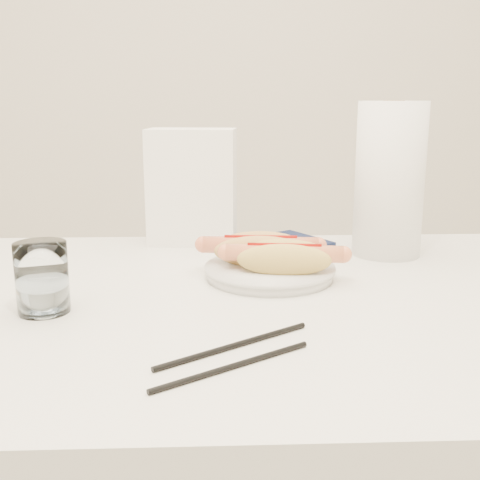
{
  "coord_description": "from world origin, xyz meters",
  "views": [
    {
      "loc": [
        0.02,
        -0.85,
        1.04
      ],
      "look_at": [
        0.05,
        0.07,
        0.82
      ],
      "focal_mm": 44.41,
      "sensor_mm": 36.0,
      "label": 1
    }
  ],
  "objects_px": {
    "hotdog_left": "(260,250)",
    "water_glass": "(42,278)",
    "paper_towel_roll": "(389,180)",
    "hotdog_right": "(284,258)",
    "table": "(207,333)",
    "napkin_box": "(192,187)",
    "plate": "(270,273)"
  },
  "relations": [
    {
      "from": "water_glass",
      "to": "hotdog_left",
      "type": "bearing_deg",
      "value": 28.81
    },
    {
      "from": "plate",
      "to": "hotdog_left",
      "type": "bearing_deg",
      "value": 118.79
    },
    {
      "from": "table",
      "to": "plate",
      "type": "height_order",
      "value": "plate"
    },
    {
      "from": "hotdog_right",
      "to": "table",
      "type": "bearing_deg",
      "value": -147.07
    },
    {
      "from": "hotdog_left",
      "to": "water_glass",
      "type": "bearing_deg",
      "value": -146.56
    },
    {
      "from": "water_glass",
      "to": "napkin_box",
      "type": "xyz_separation_m",
      "value": [
        0.19,
        0.41,
        0.07
      ]
    },
    {
      "from": "hotdog_left",
      "to": "paper_towel_roll",
      "type": "bearing_deg",
      "value": 30.93
    },
    {
      "from": "water_glass",
      "to": "paper_towel_roll",
      "type": "distance_m",
      "value": 0.64
    },
    {
      "from": "hotdog_left",
      "to": "water_glass",
      "type": "height_order",
      "value": "water_glass"
    },
    {
      "from": "hotdog_left",
      "to": "hotdog_right",
      "type": "bearing_deg",
      "value": -51.96
    },
    {
      "from": "table",
      "to": "hotdog_left",
      "type": "xyz_separation_m",
      "value": [
        0.09,
        0.11,
        0.1
      ]
    },
    {
      "from": "plate",
      "to": "napkin_box",
      "type": "xyz_separation_m",
      "value": [
        -0.14,
        0.26,
        0.11
      ]
    },
    {
      "from": "hotdog_right",
      "to": "napkin_box",
      "type": "distance_m",
      "value": 0.33
    },
    {
      "from": "table",
      "to": "plate",
      "type": "xyz_separation_m",
      "value": [
        0.1,
        0.09,
        0.07
      ]
    },
    {
      "from": "table",
      "to": "water_glass",
      "type": "distance_m",
      "value": 0.26
    },
    {
      "from": "plate",
      "to": "hotdog_left",
      "type": "relative_size",
      "value": 1.07
    },
    {
      "from": "table",
      "to": "hotdog_right",
      "type": "xyz_separation_m",
      "value": [
        0.12,
        0.06,
        0.1
      ]
    },
    {
      "from": "plate",
      "to": "napkin_box",
      "type": "bearing_deg",
      "value": 117.89
    },
    {
      "from": "water_glass",
      "to": "napkin_box",
      "type": "relative_size",
      "value": 0.43
    },
    {
      "from": "napkin_box",
      "to": "hotdog_right",
      "type": "bearing_deg",
      "value": -54.72
    },
    {
      "from": "napkin_box",
      "to": "paper_towel_roll",
      "type": "distance_m",
      "value": 0.39
    },
    {
      "from": "napkin_box",
      "to": "plate",
      "type": "bearing_deg",
      "value": -55.7
    },
    {
      "from": "napkin_box",
      "to": "table",
      "type": "bearing_deg",
      "value": -78.19
    },
    {
      "from": "plate",
      "to": "hotdog_right",
      "type": "distance_m",
      "value": 0.05
    },
    {
      "from": "hotdog_left",
      "to": "water_glass",
      "type": "relative_size",
      "value": 1.97
    },
    {
      "from": "napkin_box",
      "to": "paper_towel_roll",
      "type": "relative_size",
      "value": 0.81
    },
    {
      "from": "water_glass",
      "to": "plate",
      "type": "bearing_deg",
      "value": 24.29
    },
    {
      "from": "hotdog_right",
      "to": "water_glass",
      "type": "bearing_deg",
      "value": -153.99
    },
    {
      "from": "plate",
      "to": "water_glass",
      "type": "distance_m",
      "value": 0.36
    },
    {
      "from": "table",
      "to": "napkin_box",
      "type": "height_order",
      "value": "napkin_box"
    },
    {
      "from": "hotdog_left",
      "to": "hotdog_right",
      "type": "relative_size",
      "value": 1.03
    },
    {
      "from": "table",
      "to": "hotdog_right",
      "type": "distance_m",
      "value": 0.17
    }
  ]
}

